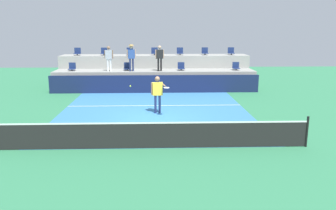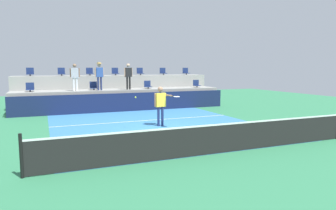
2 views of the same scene
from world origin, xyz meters
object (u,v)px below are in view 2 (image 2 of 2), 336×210
stadium_chair_upper_mid_right (140,72)px  stadium_chair_upper_far_left (30,73)px  stadium_chair_lower_right (148,85)px  stadium_chair_lower_far_right (197,84)px  stadium_chair_upper_left (61,72)px  stadium_chair_upper_center (115,72)px  tennis_player (161,102)px  spectator_leaning_on_rail (128,74)px  tennis_ball (136,97)px  spectator_in_white (75,75)px  stadium_chair_upper_right (163,72)px  stadium_chair_lower_left (94,87)px  stadium_chair_upper_far_right (186,72)px  stadium_chair_upper_mid_left (90,72)px  stadium_chair_lower_far_left (30,88)px  spectator_with_hat (99,73)px

stadium_chair_upper_mid_right → stadium_chair_upper_far_left: bearing=180.0°
stadium_chair_lower_right → stadium_chair_lower_far_right: 3.61m
stadium_chair_upper_left → stadium_chair_upper_center: size_ratio=1.00×
tennis_player → spectator_leaning_on_rail: spectator_leaning_on_rail is taller
stadium_chair_upper_left → stadium_chair_lower_right: bearing=-19.0°
stadium_chair_upper_far_left → tennis_ball: bearing=-63.4°
spectator_in_white → stadium_chair_upper_mid_right: bearing=25.1°
stadium_chair_upper_right → stadium_chair_lower_left: bearing=-161.3°
stadium_chair_upper_left → spectator_leaning_on_rail: size_ratio=0.32×
tennis_player → stadium_chair_upper_far_left: bearing=123.8°
stadium_chair_lower_far_right → stadium_chair_upper_far_left: bearing=170.4°
spectator_leaning_on_rail → stadium_chair_upper_left: bearing=150.4°
stadium_chair_lower_far_right → stadium_chair_upper_mid_right: bearing=153.2°
stadium_chair_upper_far_left → spectator_leaning_on_rail: spectator_leaning_on_rail is taller
stadium_chair_upper_far_right → spectator_leaning_on_rail: spectator_leaning_on_rail is taller
stadium_chair_lower_left → stadium_chair_upper_mid_left: bearing=88.5°
spectator_leaning_on_rail → stadium_chair_upper_mid_left: bearing=133.3°
stadium_chair_upper_mid_left → stadium_chair_upper_far_left: bearing=180.0°
tennis_ball → stadium_chair_upper_left: bearing=105.9°
stadium_chair_upper_mid_left → stadium_chair_upper_right: size_ratio=1.00×
stadium_chair_upper_mid_left → spectator_in_white: (-1.16, -2.18, -0.12)m
stadium_chair_upper_far_left → spectator_leaning_on_rail: 6.08m
stadium_chair_lower_far_left → stadium_chair_lower_far_right: 10.68m
spectator_with_hat → spectator_leaning_on_rail: bearing=0.0°
stadium_chair_upper_far_left → stadium_chair_upper_center: size_ratio=1.00×
stadium_chair_upper_center → spectator_leaning_on_rail: bearing=-81.2°
spectator_in_white → tennis_ball: size_ratio=23.37×
stadium_chair_lower_far_left → stadium_chair_upper_far_left: 1.99m
stadium_chair_upper_mid_right → stadium_chair_upper_far_right: bearing=0.0°
stadium_chair_lower_left → stadium_chair_upper_far_left: bearing=153.3°
stadium_chair_upper_far_right → spectator_in_white: (-8.27, -2.18, -0.12)m
stadium_chair_upper_far_left → tennis_player: (5.52, -8.24, -1.22)m
stadium_chair_upper_center → spectator_in_white: bearing=-142.8°
stadium_chair_upper_mid_right → tennis_ball: 9.05m
tennis_ball → stadium_chair_upper_right: bearing=61.6°
stadium_chair_upper_mid_right → tennis_player: bearing=-101.1°
stadium_chair_upper_left → spectator_in_white: size_ratio=0.33×
stadium_chair_lower_left → tennis_player: size_ratio=0.29×
stadium_chair_lower_left → spectator_with_hat: (0.31, -0.38, 0.82)m
spectator_in_white → stadium_chair_lower_far_left: bearing=171.1°
stadium_chair_upper_center → spectator_in_white: 3.62m
stadium_chair_upper_center → stadium_chair_lower_left: bearing=-134.4°
stadium_chair_upper_mid_left → spectator_with_hat: 2.20m
stadium_chair_upper_mid_right → spectator_in_white: size_ratio=0.33×
stadium_chair_upper_far_left → stadium_chair_upper_mid_right: same height
stadium_chair_lower_left → spectator_leaning_on_rail: (2.10, -0.38, 0.76)m
stadium_chair_upper_left → stadium_chair_upper_right: size_ratio=1.00×
stadium_chair_upper_right → tennis_ball: stadium_chair_upper_right is taller
stadium_chair_lower_left → stadium_chair_upper_right: bearing=18.7°
spectator_in_white → stadium_chair_upper_far_right: bearing=14.8°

